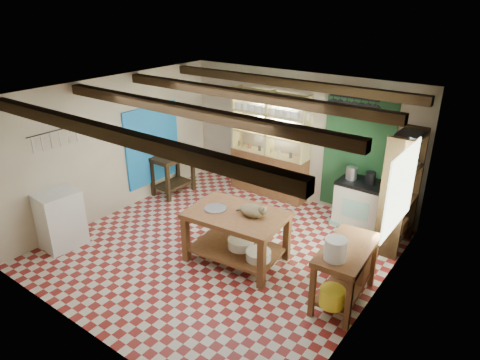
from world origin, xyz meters
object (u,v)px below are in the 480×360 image
Objects in this scene: work_table at (236,237)px; stove at (361,204)px; prep_table at (173,174)px; cat at (252,210)px; white_cabinet at (60,219)px; right_counter at (345,274)px.

work_table is 1.68× the size of stove.
stove is (1.15, 2.25, 0.01)m from work_table.
prep_table is 2.20× the size of cat.
cat reaches higher than work_table.
white_cabinet is 3.25m from cat.
right_counter is 1.61m from cat.
stove reaches higher than right_counter.
white_cabinet is (-3.78, -3.62, 0.05)m from stove.
right_counter is (0.62, -2.17, -0.01)m from stove.
prep_table is at bearing 142.17° from cat.
prep_table is 4.53m from right_counter.
stove is 2.41m from cat.
stove is 1.04× the size of prep_table.
prep_table is 0.72× the size of right_counter.
cat reaches higher than right_counter.
white_cabinet is (-2.63, -1.37, 0.06)m from work_table.
work_table is 2.96m from white_cabinet.
work_table is at bearing 32.42° from white_cabinet.
work_table is at bearing -178.69° from cat.
work_table is at bearing -23.81° from prep_table.
prep_table is 3.12m from cat.
work_table is 2.89m from prep_table.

